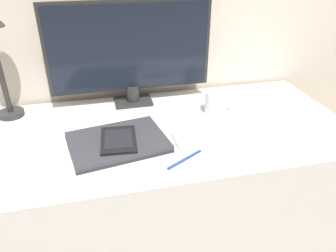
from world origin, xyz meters
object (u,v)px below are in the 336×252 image
Objects in this scene: monitor at (130,51)px; keyboard at (216,135)px; laptop at (118,142)px; coffee_mug at (217,102)px; ereader at (119,140)px; notebook at (40,142)px; pen at (185,159)px.

monitor is 2.19× the size of keyboard.
laptop is 2.87× the size of coffee_mug.
laptop is 0.02m from ereader.
ereader is at bearing 177.29° from keyboard.
notebook reaches higher than keyboard.
ereader is 0.62× the size of notebook.
ereader is (0.00, -0.01, 0.02)m from laptop.
keyboard is 2.45× the size of coffee_mug.
coffee_mug reaches higher than laptop.
keyboard is (0.25, -0.36, -0.22)m from monitor.
keyboard reaches higher than pen.
keyboard is 0.19m from pen.
monitor is at bearing 73.08° from laptop.
notebook is 2.18× the size of pen.
coffee_mug is (0.41, 0.16, 0.03)m from laptop.
ereader is 0.23m from pen.
keyboard is 1.05× the size of notebook.
keyboard is 1.70× the size of ereader.
monitor reaches higher than laptop.
monitor reaches higher than ereader.
coffee_mug is at bearing 53.82° from pen.
pen is at bearing -78.18° from monitor.
notebook is at bearing 171.40° from keyboard.
pen is (0.19, -0.13, -0.02)m from ereader.
notebook is 0.68m from coffee_mug.
keyboard is at bearing -2.71° from ereader.
keyboard is at bearing -55.36° from monitor.
laptop is at bearing 144.59° from pen.
keyboard is 0.20m from coffee_mug.
laptop is (-0.35, 0.03, 0.01)m from keyboard.
keyboard is 0.35m from laptop.
keyboard is at bearing -8.60° from notebook.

